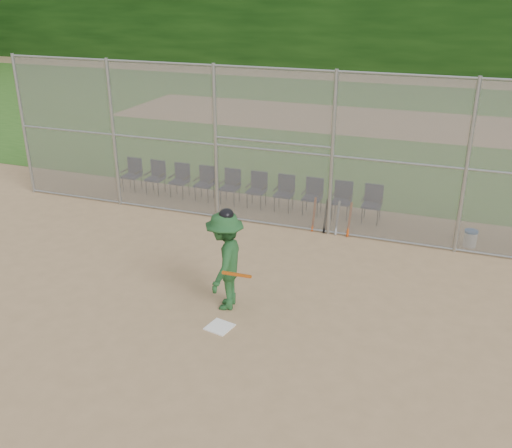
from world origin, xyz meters
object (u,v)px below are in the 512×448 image
(home_plate, at_px, (220,327))
(batter_at_plate, at_px, (225,260))
(water_cooler, at_px, (470,238))
(chair_0, at_px, (132,175))

(home_plate, relative_size, batter_at_plate, 0.21)
(home_plate, relative_size, water_cooler, 1.07)
(chair_0, bearing_deg, water_cooler, -4.19)
(batter_at_plate, bearing_deg, chair_0, 135.26)
(batter_at_plate, bearing_deg, water_cooler, 45.95)
(chair_0, bearing_deg, batter_at_plate, -44.74)
(home_plate, xyz_separation_m, water_cooler, (4.18, 5.24, 0.19))
(batter_at_plate, bearing_deg, home_plate, -76.53)
(home_plate, xyz_separation_m, batter_at_plate, (-0.18, 0.74, 0.97))
(batter_at_plate, distance_m, water_cooler, 6.32)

